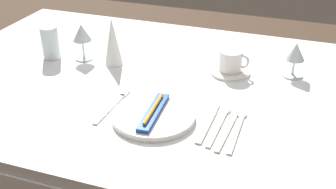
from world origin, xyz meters
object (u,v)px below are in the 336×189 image
at_px(dinner_plate, 154,117).
at_px(spoon_soup, 221,121).
at_px(wine_glass_centre, 295,54).
at_px(spoon_dessert, 231,124).
at_px(napkin_folded, 113,41).
at_px(drink_tumbler, 51,45).
at_px(spoon_tea, 239,126).
at_px(toothbrush_package, 154,112).
at_px(fork_outer, 114,105).
at_px(wine_glass_left, 82,35).
at_px(dinner_knife, 208,124).
at_px(coffee_cup_left, 231,61).

xyz_separation_m(dinner_plate, spoon_soup, (0.19, 0.05, -0.01)).
relative_size(dinner_plate, wine_glass_centre, 1.98).
bearing_deg(spoon_dessert, napkin_folded, 151.87).
distance_m(spoon_dessert, drink_tumbler, 0.78).
xyz_separation_m(dinner_plate, spoon_tea, (0.24, 0.04, -0.01)).
relative_size(toothbrush_package, fork_outer, 0.97).
xyz_separation_m(toothbrush_package, fork_outer, (-0.15, 0.03, -0.02)).
relative_size(spoon_tea, wine_glass_left, 1.64).
bearing_deg(dinner_knife, fork_outer, 178.37).
xyz_separation_m(fork_outer, napkin_folded, (-0.13, 0.27, 0.09)).
relative_size(fork_outer, spoon_soup, 0.98).
xyz_separation_m(coffee_cup_left, wine_glass_left, (-0.55, -0.06, 0.05)).
bearing_deg(napkin_folded, fork_outer, -64.68).
distance_m(dinner_knife, spoon_soup, 0.04).
bearing_deg(fork_outer, toothbrush_package, -12.55).
xyz_separation_m(spoon_tea, napkin_folded, (-0.52, 0.27, 0.09)).
xyz_separation_m(wine_glass_centre, drink_tumbler, (-0.88, -0.15, -0.03)).
xyz_separation_m(dinner_plate, spoon_dessert, (0.22, 0.04, -0.01)).
bearing_deg(coffee_cup_left, spoon_soup, -82.61).
bearing_deg(napkin_folded, dinner_knife, -33.19).
bearing_deg(wine_glass_left, dinner_knife, -27.18).
relative_size(fork_outer, dinner_knife, 0.99).
bearing_deg(drink_tumbler, toothbrush_package, -28.05).
relative_size(fork_outer, spoon_tea, 0.97).
bearing_deg(dinner_plate, fork_outer, 167.45).
bearing_deg(drink_tumbler, coffee_cup_left, 8.15).
height_order(spoon_dessert, napkin_folded, napkin_folded).
distance_m(toothbrush_package, coffee_cup_left, 0.40).
distance_m(spoon_dessert, spoon_tea, 0.02).
xyz_separation_m(toothbrush_package, napkin_folded, (-0.28, 0.31, 0.06)).
distance_m(toothbrush_package, dinner_knife, 0.16).
xyz_separation_m(fork_outer, drink_tumbler, (-0.38, 0.25, 0.05)).
bearing_deg(toothbrush_package, coffee_cup_left, 68.88).
xyz_separation_m(fork_outer, coffee_cup_left, (0.29, 0.34, 0.05)).
height_order(fork_outer, spoon_soup, spoon_soup).
relative_size(fork_outer, napkin_folded, 1.22).
height_order(dinner_knife, spoon_tea, spoon_tea).
distance_m(spoon_soup, spoon_dessert, 0.03).
relative_size(dinner_knife, wine_glass_left, 1.60).
bearing_deg(spoon_dessert, drink_tumbler, 162.31).
bearing_deg(fork_outer, wine_glass_centre, 38.00).
height_order(fork_outer, wine_glass_left, wine_glass_left).
xyz_separation_m(dinner_plate, drink_tumbler, (-0.52, 0.28, 0.05)).
xyz_separation_m(fork_outer, wine_glass_centre, (0.50, 0.39, 0.08)).
bearing_deg(wine_glass_left, wine_glass_centre, 8.50).
xyz_separation_m(spoon_dessert, wine_glass_left, (-0.62, 0.27, 0.09)).
height_order(drink_tumbler, napkin_folded, napkin_folded).
bearing_deg(spoon_soup, spoon_tea, -9.51).
xyz_separation_m(dinner_plate, dinner_knife, (0.15, 0.02, -0.01)).
bearing_deg(dinner_knife, toothbrush_package, -171.12).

